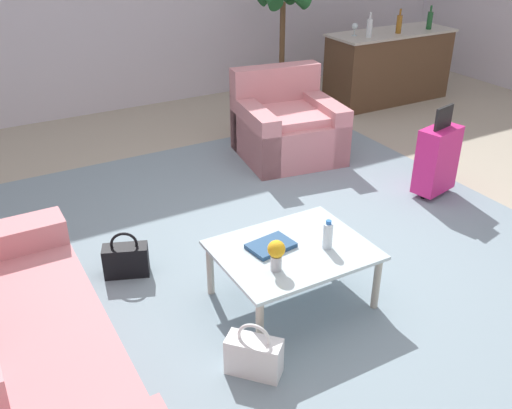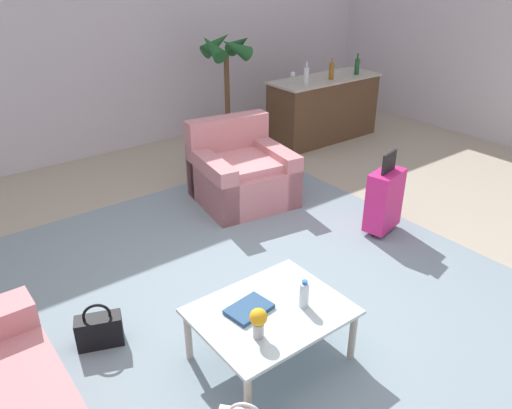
{
  "view_description": "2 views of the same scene",
  "coord_description": "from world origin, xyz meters",
  "views": [
    {
      "loc": [
        -2.15,
        -3.11,
        2.43
      ],
      "look_at": [
        -0.61,
        -0.38,
        0.74
      ],
      "focal_mm": 40.0,
      "sensor_mm": 36.0,
      "label": 1
    },
    {
      "loc": [
        -2.07,
        -2.52,
        2.53
      ],
      "look_at": [
        -0.31,
        -0.22,
        1.06
      ],
      "focal_mm": 35.0,
      "sensor_mm": 36.0,
      "label": 2
    }
  ],
  "objects": [
    {
      "name": "wine_bottle_green",
      "position": [
        3.62,
        2.48,
        1.03
      ],
      "size": [
        0.07,
        0.07,
        0.3
      ],
      "color": "#194C23",
      "rests_on": "bar_console"
    },
    {
      "name": "suitcase_magenta",
      "position": [
        1.6,
        0.2,
        0.36
      ],
      "size": [
        0.44,
        0.3,
        0.85
      ],
      "color": "#D12375",
      "rests_on": "ground"
    },
    {
      "name": "handbag_black",
      "position": [
        -1.28,
        0.34,
        0.13
      ],
      "size": [
        0.35,
        0.25,
        0.36
      ],
      "color": "black",
      "rests_on": "ground"
    },
    {
      "name": "wine_bottle_amber",
      "position": [
        3.09,
        2.48,
        1.03
      ],
      "size": [
        0.07,
        0.07,
        0.3
      ],
      "color": "brown",
      "rests_on": "bar_console"
    },
    {
      "name": "wine_bottle_clear",
      "position": [
        2.61,
        2.48,
        1.03
      ],
      "size": [
        0.07,
        0.07,
        0.3
      ],
      "color": "silver",
      "rests_on": "bar_console"
    },
    {
      "name": "bar_console",
      "position": [
        3.1,
        2.6,
        0.47
      ],
      "size": [
        1.72,
        0.65,
        0.92
      ],
      "color": "#513823",
      "rests_on": "ground"
    },
    {
      "name": "wine_glass_left_of_centre",
      "position": [
        3.69,
        2.55,
        1.02
      ],
      "size": [
        0.08,
        0.08,
        0.15
      ],
      "color": "silver",
      "rests_on": "bar_console"
    },
    {
      "name": "potted_palm",
      "position": [
        1.8,
        3.2,
        0.76
      ],
      "size": [
        0.64,
        0.64,
        1.61
      ],
      "color": "#514C56",
      "rests_on": "ground"
    },
    {
      "name": "water_bottle",
      "position": [
        -0.2,
        -0.6,
        0.51
      ],
      "size": [
        0.06,
        0.06,
        0.2
      ],
      "color": "silver",
      "rests_on": "coffee_table"
    },
    {
      "name": "wine_glass_leftmost",
      "position": [
        2.51,
        2.64,
        1.02
      ],
      "size": [
        0.08,
        0.08,
        0.15
      ],
      "color": "silver",
      "rests_on": "bar_console"
    },
    {
      "name": "ground_plane",
      "position": [
        0.0,
        0.0,
        0.0
      ],
      "size": [
        12.0,
        12.0,
        0.0
      ],
      "primitive_type": "plane",
      "color": "#A89E89"
    },
    {
      "name": "flower_vase",
      "position": [
        -0.62,
        -0.65,
        0.54
      ],
      "size": [
        0.11,
        0.11,
        0.21
      ],
      "color": "#B2B7BC",
      "rests_on": "coffee_table"
    },
    {
      "name": "armchair",
      "position": [
        0.91,
        1.67,
        0.3
      ],
      "size": [
        1.1,
        1.08,
        0.89
      ],
      "color": "#C67F84",
      "rests_on": "ground"
    },
    {
      "name": "wall_back",
      "position": [
        0.0,
        4.06,
        1.55
      ],
      "size": [
        10.24,
        0.12,
        3.1
      ],
      "primitive_type": "cube",
      "color": "silver",
      "rests_on": "ground"
    },
    {
      "name": "coffee_table",
      "position": [
        -0.4,
        -0.5,
        0.37
      ],
      "size": [
        0.99,
        0.78,
        0.42
      ],
      "color": "silver",
      "rests_on": "ground"
    },
    {
      "name": "coffee_table_book",
      "position": [
        -0.52,
        -0.42,
        0.43
      ],
      "size": [
        0.31,
        0.24,
        0.03
      ],
      "primitive_type": "cube",
      "rotation": [
        0.0,
        0.0,
        0.13
      ],
      "color": "navy",
      "rests_on": "coffee_table"
    },
    {
      "name": "area_rug",
      "position": [
        -0.6,
        0.2,
        0.0
      ],
      "size": [
        5.2,
        4.4,
        0.01
      ],
      "primitive_type": "cube",
      "color": "gray",
      "rests_on": "ground"
    }
  ]
}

